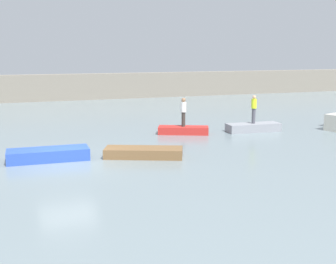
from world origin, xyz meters
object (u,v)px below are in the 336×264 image
person_hiviz_shirt (254,108)px  person_white_shirt (183,110)px  rowboat_blue (48,155)px  rowboat_red (183,130)px  rowboat_grey (253,127)px  rowboat_brown (144,153)px

person_hiviz_shirt → person_white_shirt: person_hiviz_shirt is taller
rowboat_blue → rowboat_red: bearing=28.0°
rowboat_red → rowboat_grey: rowboat_grey is taller
rowboat_grey → rowboat_blue: bearing=-161.3°
rowboat_brown → rowboat_blue: bearing=-169.0°
rowboat_blue → person_white_shirt: size_ratio=2.10×
rowboat_grey → person_white_shirt: size_ratio=1.94×
person_hiviz_shirt → person_white_shirt: 4.38m
rowboat_blue → rowboat_brown: 4.31m
rowboat_blue → person_hiviz_shirt: 12.95m
rowboat_blue → person_hiviz_shirt: person_hiviz_shirt is taller
rowboat_grey → person_hiviz_shirt: (-0.00, 0.00, 1.20)m
rowboat_grey → person_white_shirt: (-4.33, 0.66, 1.15)m
rowboat_red → rowboat_grey: bearing=15.0°
rowboat_red → person_hiviz_shirt: size_ratio=1.72×
rowboat_red → person_white_shirt: (0.00, 0.00, 1.18)m
rowboat_blue → person_white_shirt: 9.12m
rowboat_brown → rowboat_red: (3.91, 4.86, -0.00)m
rowboat_brown → rowboat_red: rowboat_brown is taller
rowboat_grey → person_hiviz_shirt: 1.20m
rowboat_red → person_hiviz_shirt: person_hiviz_shirt is taller
rowboat_grey → person_hiviz_shirt: bearing=-176.3°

